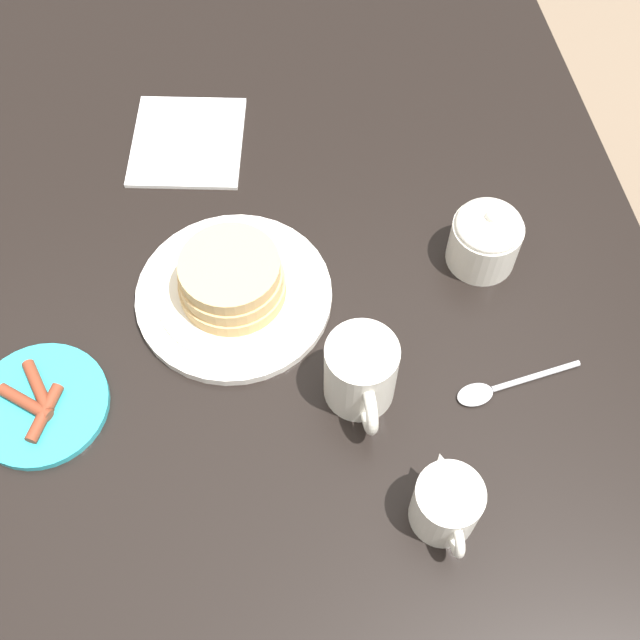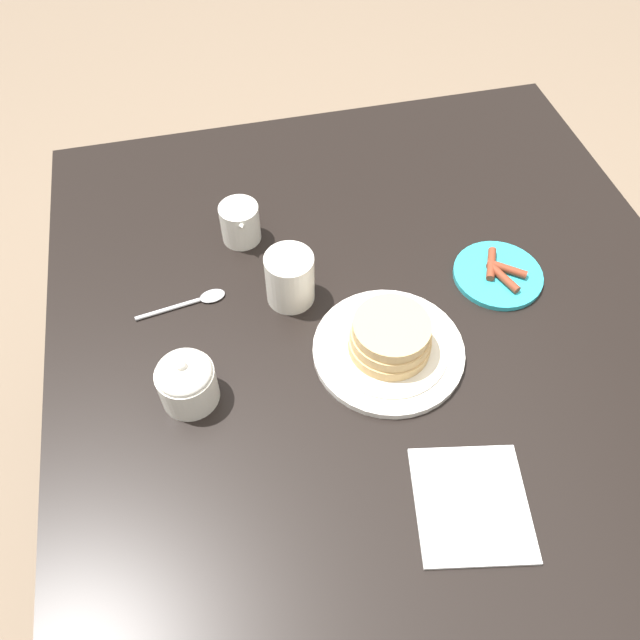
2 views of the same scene
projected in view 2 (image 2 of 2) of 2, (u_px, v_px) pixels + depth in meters
ground_plane at (369, 520)px, 1.56m from camera, size 8.00×8.00×0.00m
dining_table at (392, 394)px, 1.06m from camera, size 1.32×1.08×0.73m
pancake_plate at (389, 343)px, 0.96m from camera, size 0.24×0.24×0.08m
side_plate_bacon at (498, 274)px, 1.08m from camera, size 0.15×0.15×0.02m
coffee_mug at (289, 276)px, 1.02m from camera, size 0.11×0.08×0.09m
creamer_pitcher at (240, 222)px, 1.11m from camera, size 0.10×0.07×0.08m
sugar_bowl at (187, 381)px, 0.90m from camera, size 0.09×0.09×0.09m
napkin at (471, 504)px, 0.83m from camera, size 0.19×0.18×0.01m
spoon at (197, 300)px, 1.05m from camera, size 0.04×0.15×0.01m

